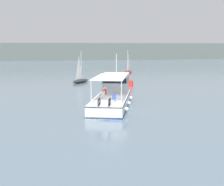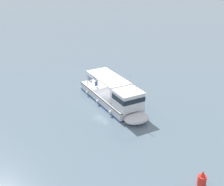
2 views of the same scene
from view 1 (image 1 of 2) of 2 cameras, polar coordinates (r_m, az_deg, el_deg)
ground_plane at (r=31.31m, az=0.51°, el=-2.84°), size 400.00×400.00×0.00m
distant_shoreline at (r=158.79m, az=-10.02°, el=7.44°), size 400.00×28.00×7.90m
ferry_main at (r=33.26m, az=0.21°, el=-0.40°), size 7.12×13.01×5.32m
sailboat_off_stern at (r=54.25m, az=-5.74°, el=2.44°), size 3.93×4.72×5.40m
sailboat_far_right at (r=74.16m, az=2.90°, el=4.05°), size 3.67×4.84×5.40m
channel_buoy at (r=48.47m, az=3.43°, el=1.80°), size 0.70×0.70×1.40m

